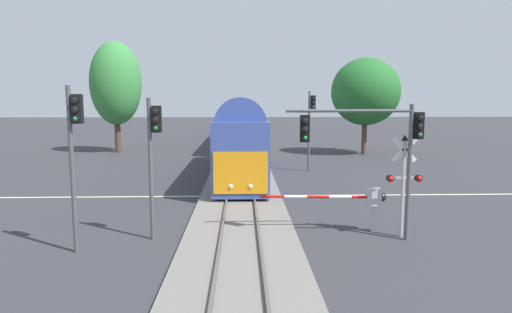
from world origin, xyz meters
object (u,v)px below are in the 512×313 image
at_px(traffic_signal_median, 154,146).
at_px(pine_left_background, 116,84).
at_px(crossing_signal_mast, 404,175).
at_px(traffic_signal_far_side, 311,118).
at_px(traffic_signal_near_right, 374,138).
at_px(traffic_signal_near_left, 74,142).
at_px(commuter_train, 241,123).
at_px(oak_far_right, 366,92).
at_px(crossing_gate_near, 361,199).

bearing_deg(traffic_signal_median, pine_left_background, 108.04).
xyz_separation_m(crossing_signal_mast, traffic_signal_far_side, (-1.13, 16.01, 1.52)).
bearing_deg(traffic_signal_near_right, pine_left_background, 121.24).
bearing_deg(traffic_signal_near_left, commuter_train, 80.68).
xyz_separation_m(crossing_signal_mast, oak_far_right, (5.75, 26.24, 3.63)).
relative_size(commuter_train, traffic_signal_median, 10.96).
distance_m(traffic_signal_median, pine_left_background, 30.21).
bearing_deg(oak_far_right, commuter_train, 149.94).
distance_m(crossing_gate_near, traffic_signal_near_left, 11.07).
bearing_deg(commuter_train, crossing_signal_mast, -79.23).
height_order(crossing_signal_mast, traffic_signal_near_right, traffic_signal_near_right).
xyz_separation_m(traffic_signal_median, traffic_signal_far_side, (8.44, 15.99, 0.33)).
xyz_separation_m(commuter_train, oak_far_right, (12.07, -6.99, 3.36)).
relative_size(crossing_gate_near, crossing_signal_mast, 1.27).
height_order(traffic_signal_far_side, pine_left_background, pine_left_background).
height_order(traffic_signal_near_left, oak_far_right, oak_far_right).
distance_m(traffic_signal_near_left, traffic_signal_median, 2.80).
distance_m(crossing_signal_mast, traffic_signal_median, 9.65).
distance_m(traffic_signal_near_left, traffic_signal_far_side, 20.49).
distance_m(crossing_signal_mast, traffic_signal_near_left, 12.16).
xyz_separation_m(traffic_signal_near_right, oak_far_right, (7.07, 26.61, 2.16)).
relative_size(traffic_signal_near_left, oak_far_right, 0.63).
height_order(traffic_signal_near_right, traffic_signal_far_side, traffic_signal_far_side).
relative_size(traffic_signal_near_right, oak_far_right, 0.56).
distance_m(commuter_train, crossing_gate_near, 32.91).
height_order(traffic_signal_median, oak_far_right, oak_far_right).
bearing_deg(pine_left_background, traffic_signal_median, -71.96).
distance_m(traffic_signal_near_right, traffic_signal_median, 8.27).
bearing_deg(traffic_signal_far_side, pine_left_background, 144.69).
height_order(crossing_signal_mast, oak_far_right, oak_far_right).
height_order(crossing_signal_mast, traffic_signal_median, traffic_signal_median).
bearing_deg(commuter_train, pine_left_background, -159.68).
bearing_deg(traffic_signal_near_right, crossing_gate_near, 95.45).
bearing_deg(traffic_signal_far_side, commuter_train, 106.77).
relative_size(commuter_train, crossing_gate_near, 11.64).
height_order(crossing_gate_near, crossing_signal_mast, crossing_signal_mast).
xyz_separation_m(commuter_train, traffic_signal_median, (-3.25, -33.21, 0.91)).
height_order(crossing_signal_mast, traffic_signal_far_side, traffic_signal_far_side).
distance_m(commuter_train, traffic_signal_far_side, 18.02).
xyz_separation_m(commuter_train, traffic_signal_far_side, (5.19, -17.22, 1.25)).
bearing_deg(traffic_signal_near_right, crossing_signal_mast, 15.88).
bearing_deg(traffic_signal_near_left, crossing_gate_near, 11.07).
relative_size(crossing_gate_near, pine_left_background, 0.46).
distance_m(commuter_train, traffic_signal_near_right, 33.99).
xyz_separation_m(crossing_signal_mast, traffic_signal_near_right, (-1.32, -0.37, 1.47)).
bearing_deg(traffic_signal_median, crossing_signal_mast, -0.09).
bearing_deg(oak_far_right, crossing_gate_near, -105.69).
relative_size(traffic_signal_near_left, traffic_signal_median, 1.08).
distance_m(crossing_gate_near, traffic_signal_near_right, 2.76).
height_order(crossing_gate_near, traffic_signal_median, traffic_signal_median).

